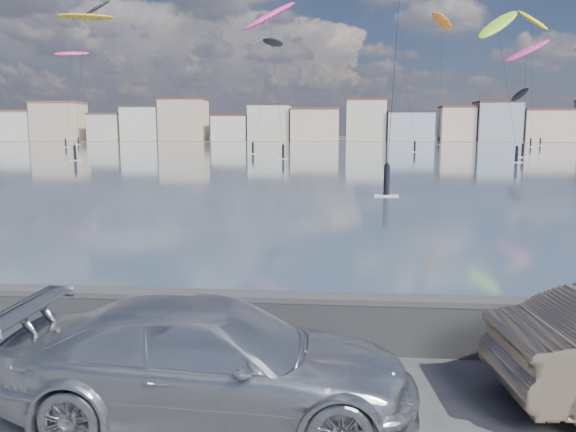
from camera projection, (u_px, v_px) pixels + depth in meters
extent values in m
plane|color=#333335|center=(186.00, 426.00, 7.39)|extent=(700.00, 700.00, 0.00)
cube|color=#364A5C|center=(327.00, 152.00, 97.47)|extent=(500.00, 177.00, 0.00)
cube|color=#4C473D|center=(333.00, 140.00, 204.28)|extent=(500.00, 60.00, 0.00)
cube|color=#28282B|center=(226.00, 323.00, 9.98)|extent=(400.00, 0.35, 0.90)
cylinder|color=#28282B|center=(225.00, 299.00, 9.91)|extent=(400.00, 0.36, 0.36)
cube|color=silver|center=(18.00, 127.00, 199.59)|extent=(14.00, 11.00, 10.00)
cube|color=brown|center=(17.00, 111.00, 198.78)|extent=(14.28, 11.22, 0.60)
cube|color=#CCB293|center=(59.00, 122.00, 198.00)|extent=(16.00, 12.00, 13.00)
cube|color=brown|center=(58.00, 103.00, 196.96)|extent=(16.32, 12.24, 0.60)
cube|color=beige|center=(107.00, 128.00, 196.76)|extent=(11.00, 10.00, 9.00)
cube|color=#4C423D|center=(107.00, 114.00, 196.03)|extent=(11.22, 10.20, 0.60)
cube|color=silver|center=(143.00, 124.00, 195.43)|extent=(13.00, 11.00, 11.50)
cube|color=#383330|center=(143.00, 107.00, 194.51)|extent=(13.26, 11.22, 0.60)
cube|color=#CCB293|center=(184.00, 121.00, 193.96)|extent=(15.00, 12.00, 14.00)
cube|color=#562D23|center=(183.00, 99.00, 192.85)|extent=(15.30, 12.24, 0.60)
cube|color=silver|center=(231.00, 129.00, 192.93)|extent=(12.00, 10.00, 8.50)
cube|color=#562D23|center=(231.00, 115.00, 192.24)|extent=(12.24, 10.20, 0.60)
cube|color=beige|center=(270.00, 123.00, 191.47)|extent=(14.00, 11.00, 12.00)
cube|color=#2D2D33|center=(270.00, 105.00, 190.52)|extent=(14.28, 11.22, 0.60)
cube|color=beige|center=(315.00, 126.00, 190.22)|extent=(16.00, 13.00, 10.50)
cube|color=brown|center=(315.00, 109.00, 189.38)|extent=(16.32, 13.26, 0.60)
cube|color=beige|center=(366.00, 121.00, 188.50)|extent=(13.00, 10.00, 13.50)
cube|color=brown|center=(366.00, 100.00, 187.43)|extent=(13.26, 10.20, 0.60)
cube|color=#B2B7C6|center=(409.00, 127.00, 187.53)|extent=(15.00, 12.00, 9.50)
cube|color=#2D2D33|center=(410.00, 112.00, 186.76)|extent=(15.30, 12.24, 0.60)
cube|color=beige|center=(457.00, 125.00, 186.05)|extent=(11.00, 9.00, 11.00)
cube|color=brown|center=(457.00, 107.00, 185.17)|extent=(11.22, 9.18, 0.60)
cube|color=#9EA8B7|center=(497.00, 122.00, 184.79)|extent=(14.00, 11.00, 12.50)
cube|color=#562D23|center=(498.00, 102.00, 183.80)|extent=(14.28, 11.22, 0.60)
cube|color=beige|center=(545.00, 126.00, 183.62)|extent=(16.00, 12.00, 10.00)
cube|color=brown|center=(547.00, 110.00, 182.81)|extent=(16.32, 12.24, 0.60)
imported|color=silver|center=(213.00, 361.00, 7.52)|extent=(5.46, 2.23, 1.58)
cube|color=white|center=(415.00, 152.00, 97.93)|extent=(1.40, 0.42, 0.08)
cylinder|color=black|center=(415.00, 147.00, 97.79)|extent=(0.36, 0.36, 1.70)
sphere|color=black|center=(415.00, 141.00, 97.65)|extent=(0.28, 0.28, 0.28)
cylinder|color=black|center=(403.00, 59.00, 100.36)|extent=(3.82, 9.70, 30.24)
ellipsoid|color=#8CD826|center=(498.00, 25.00, 75.10)|extent=(7.45, 5.99, 5.57)
cube|color=white|center=(516.00, 162.00, 66.65)|extent=(1.40, 0.42, 0.08)
cylinder|color=black|center=(517.00, 155.00, 66.51)|extent=(0.36, 0.36, 1.70)
sphere|color=black|center=(517.00, 147.00, 66.37)|extent=(0.28, 0.28, 0.28)
cylinder|color=black|center=(507.00, 84.00, 70.78)|extent=(0.04, 11.36, 16.50)
ellipsoid|color=yellow|center=(533.00, 20.00, 129.50)|extent=(7.40, 8.67, 6.52)
cube|color=white|center=(530.00, 147.00, 127.81)|extent=(1.40, 0.42, 0.08)
cylinder|color=black|center=(531.00, 143.00, 127.68)|extent=(0.36, 0.36, 1.70)
sphere|color=black|center=(531.00, 139.00, 127.54)|extent=(0.28, 0.28, 0.28)
cylinder|color=black|center=(532.00, 80.00, 128.56)|extent=(0.74, 6.27, 27.64)
ellipsoid|color=black|center=(520.00, 95.00, 141.08)|extent=(3.53, 8.81, 3.73)
cube|color=white|center=(540.00, 146.00, 136.42)|extent=(1.40, 0.42, 0.08)
cylinder|color=black|center=(540.00, 142.00, 136.29)|extent=(0.36, 0.36, 1.70)
sphere|color=black|center=(541.00, 138.00, 136.15)|extent=(0.28, 0.28, 0.28)
cylinder|color=black|center=(530.00, 117.00, 138.66)|extent=(3.68, 6.37, 11.26)
ellipsoid|color=#BF8C19|center=(85.00, 17.00, 80.38)|extent=(8.55, 4.92, 1.11)
cube|color=white|center=(75.00, 160.00, 70.79)|extent=(1.40, 0.42, 0.08)
cylinder|color=black|center=(75.00, 153.00, 70.66)|extent=(0.36, 0.36, 1.70)
sphere|color=black|center=(75.00, 146.00, 70.52)|extent=(0.28, 0.28, 0.28)
cylinder|color=black|center=(80.00, 79.00, 75.49)|extent=(3.39, 12.53, 18.58)
ellipsoid|color=#E5338C|center=(71.00, 54.00, 132.37)|extent=(7.92, 6.34, 2.15)
cube|color=white|center=(66.00, 147.00, 124.16)|extent=(1.40, 0.42, 0.08)
cylinder|color=black|center=(66.00, 143.00, 124.02)|extent=(0.36, 0.36, 1.70)
sphere|color=black|center=(65.00, 139.00, 123.88)|extent=(0.28, 0.28, 0.28)
cylinder|color=black|center=(69.00, 96.00, 128.17)|extent=(3.01, 11.46, 20.39)
ellipsoid|color=orange|center=(442.00, 21.00, 148.99)|extent=(8.70, 10.22, 5.25)
cube|color=white|center=(439.00, 144.00, 147.88)|extent=(1.40, 0.42, 0.08)
cylinder|color=black|center=(439.00, 141.00, 147.74)|extent=(0.36, 0.36, 1.70)
sphere|color=black|center=(439.00, 137.00, 147.60)|extent=(0.28, 0.28, 0.28)
cylinder|color=black|center=(441.00, 80.00, 148.34)|extent=(0.62, 6.21, 31.06)
ellipsoid|color=#E5338C|center=(527.00, 51.00, 87.02)|extent=(7.79, 3.24, 4.66)
cube|color=white|center=(522.00, 157.00, 79.27)|extent=(1.40, 0.42, 0.08)
cylinder|color=black|center=(523.00, 151.00, 79.13)|extent=(0.36, 0.36, 1.70)
sphere|color=black|center=(523.00, 144.00, 78.99)|extent=(0.28, 0.28, 0.28)
cylinder|color=black|center=(525.00, 97.00, 83.05)|extent=(3.01, 10.62, 14.66)
cube|color=white|center=(386.00, 195.00, 32.86)|extent=(1.40, 0.42, 0.08)
cylinder|color=black|center=(387.00, 180.00, 32.72)|extent=(0.36, 0.36, 1.70)
sphere|color=black|center=(387.00, 165.00, 32.58)|extent=(0.28, 0.28, 0.28)
ellipsoid|color=#E5338C|center=(269.00, 16.00, 80.80)|extent=(8.92, 7.40, 5.58)
cube|color=white|center=(283.00, 159.00, 74.82)|extent=(1.40, 0.42, 0.08)
cylinder|color=black|center=(283.00, 152.00, 74.68)|extent=(0.36, 0.36, 1.70)
sphere|color=black|center=(283.00, 145.00, 74.54)|extent=(0.28, 0.28, 0.28)
cylinder|color=black|center=(276.00, 80.00, 77.71)|extent=(2.89, 8.95, 18.79)
ellipsoid|color=black|center=(273.00, 43.00, 98.60)|extent=(4.39, 8.40, 1.41)
cube|color=white|center=(253.00, 154.00, 90.01)|extent=(1.40, 0.42, 0.08)
cylinder|color=black|center=(253.00, 148.00, 89.87)|extent=(0.36, 0.36, 1.70)
sphere|color=black|center=(253.00, 142.00, 89.73)|extent=(0.28, 0.28, 0.28)
cylinder|color=black|center=(263.00, 92.00, 94.21)|extent=(2.02, 11.88, 17.76)
ellipsoid|color=black|center=(98.00, 8.00, 155.80)|extent=(7.36, 6.78, 5.44)
cube|color=white|center=(78.00, 144.00, 146.94)|extent=(1.40, 0.42, 0.08)
cylinder|color=black|center=(78.00, 141.00, 146.80)|extent=(0.36, 0.36, 1.70)
sphere|color=black|center=(78.00, 138.00, 146.67)|extent=(0.28, 0.28, 0.28)
cylinder|color=black|center=(88.00, 72.00, 151.28)|extent=(0.71, 14.87, 36.16)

